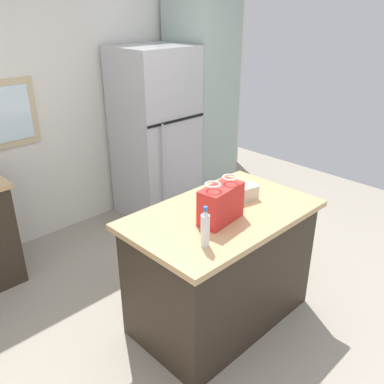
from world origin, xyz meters
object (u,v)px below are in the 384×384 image
at_px(bottle, 205,228).
at_px(shopping_bag, 221,203).
at_px(refrigerator, 155,134).
at_px(kitchen_island, 221,266).
at_px(small_box, 245,192).
at_px(tall_cabinet, 201,103).

bearing_deg(bottle, shopping_bag, 26.13).
xyz_separation_m(refrigerator, shopping_bag, (-0.92, -1.77, 0.12)).
bearing_deg(shopping_bag, kitchen_island, 34.60).
xyz_separation_m(shopping_bag, small_box, (0.37, 0.10, -0.07)).
relative_size(refrigerator, bottle, 7.09).
distance_m(kitchen_island, shopping_bag, 0.58).
bearing_deg(tall_cabinet, refrigerator, -179.98).
height_order(kitchen_island, small_box, small_box).
xyz_separation_m(kitchen_island, shopping_bag, (-0.10, -0.07, 0.57)).
distance_m(tall_cabinet, small_box, 2.10).
height_order(kitchen_island, shopping_bag, shopping_bag).
xyz_separation_m(small_box, bottle, (-0.66, -0.24, 0.06)).
xyz_separation_m(tall_cabinet, bottle, (-1.90, -1.92, -0.13)).
bearing_deg(tall_cabinet, bottle, -134.81).
bearing_deg(shopping_bag, bottle, -153.87).
xyz_separation_m(kitchen_island, bottle, (-0.39, -0.21, 0.56)).
bearing_deg(refrigerator, tall_cabinet, 0.02).
height_order(refrigerator, small_box, refrigerator).
relative_size(kitchen_island, tall_cabinet, 0.58).
bearing_deg(bottle, kitchen_island, 28.50).
bearing_deg(small_box, kitchen_island, -174.56).
bearing_deg(small_box, shopping_bag, -165.38).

